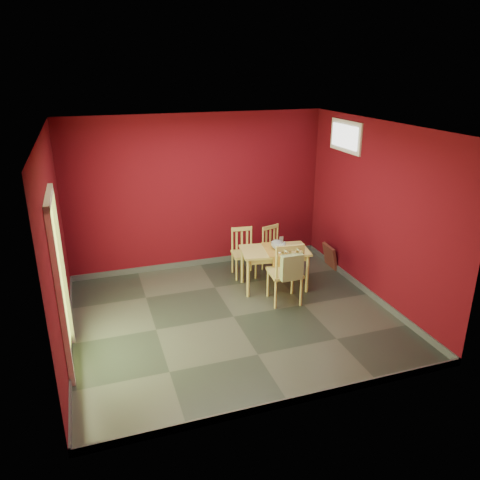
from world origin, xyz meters
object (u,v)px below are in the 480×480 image
object	(u,v)px
chair_far_left	(243,252)
cat	(278,243)
dining_table	(275,254)
chair_far_right	(274,248)
chair_near	(286,272)
picture_frame	(330,256)
tote_bag	(292,267)

from	to	relation	value
chair_far_left	cat	xyz separation A→B (m)	(0.36, -0.65, 0.34)
dining_table	chair_far_right	xyz separation A→B (m)	(0.27, 0.64, -0.17)
chair_near	picture_frame	xyz separation A→B (m)	(1.31, 0.98, -0.30)
chair_far_right	cat	distance (m)	0.78
chair_near	tote_bag	distance (m)	0.29
chair_far_right	picture_frame	xyz separation A→B (m)	(1.00, -0.20, -0.20)
dining_table	chair_far_right	world-z (taller)	chair_far_right
chair_far_right	tote_bag	world-z (taller)	tote_bag
chair_near	cat	size ratio (longest dim) A/B	2.40
picture_frame	tote_bag	bearing A→B (deg)	-137.51
dining_table	tote_bag	bearing A→B (deg)	-93.86
picture_frame	chair_near	bearing A→B (deg)	-143.18
chair_far_left	dining_table	bearing A→B (deg)	-63.46
dining_table	chair_near	xyz separation A→B (m)	(-0.04, -0.54, -0.07)
chair_near	dining_table	bearing A→B (deg)	85.99
picture_frame	chair_far_left	bearing A→B (deg)	173.32
chair_far_right	picture_frame	size ratio (longest dim) A/B	1.92
tote_bag	chair_far_right	bearing A→B (deg)	77.22
cat	chair_near	bearing A→B (deg)	-97.50
cat	picture_frame	size ratio (longest dim) A/B	1.00
tote_bag	dining_table	bearing A→B (deg)	86.14
dining_table	cat	xyz separation A→B (m)	(0.05, -0.02, 0.19)
chair_far_left	chair_far_right	xyz separation A→B (m)	(0.58, 0.01, -0.02)
dining_table	chair_far_right	size ratio (longest dim) A/B	1.43
dining_table	chair_far_left	bearing A→B (deg)	116.54
cat	tote_bag	bearing A→B (deg)	-95.57
dining_table	chair_near	distance (m)	0.54
chair_far_right	tote_bag	bearing A→B (deg)	-102.78
chair_near	tote_bag	bearing A→B (deg)	-93.52
dining_table	picture_frame	size ratio (longest dim) A/B	2.74
chair_far_right	tote_bag	size ratio (longest dim) A/B	1.76
dining_table	chair_near	size ratio (longest dim) A/B	1.15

